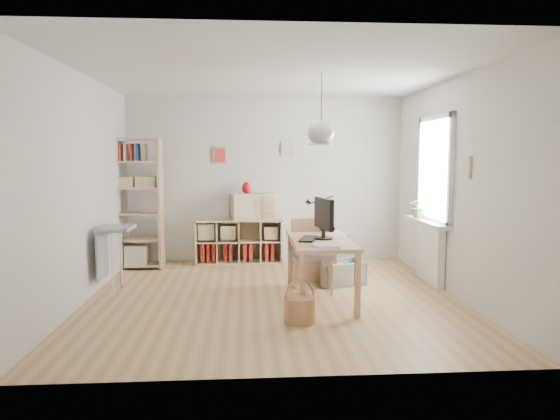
{
  "coord_description": "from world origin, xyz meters",
  "views": [
    {
      "loc": [
        -0.33,
        -5.98,
        1.71
      ],
      "look_at": [
        0.1,
        0.3,
        1.05
      ],
      "focal_mm": 32.0,
      "sensor_mm": 36.0,
      "label": 1
    }
  ],
  "objects": [
    {
      "name": "potted_plant",
      "position": [
        2.12,
        0.88,
        1.02
      ],
      "size": [
        0.35,
        0.33,
        0.32
      ],
      "primitive_type": "imported",
      "rotation": [
        0.0,
        0.0,
        0.33
      ],
      "color": "#325A21",
      "rests_on": "windowsill"
    },
    {
      "name": "ground",
      "position": [
        0.0,
        0.0,
        0.0
      ],
      "size": [
        4.5,
        4.5,
        0.0
      ],
      "primitive_type": "plane",
      "color": "tan",
      "rests_on": "ground"
    },
    {
      "name": "radiator",
      "position": [
        2.19,
        0.6,
        0.4
      ],
      "size": [
        0.1,
        0.8,
        0.8
      ],
      "primitive_type": "cube",
      "color": "white",
      "rests_on": "ground"
    },
    {
      "name": "desk",
      "position": [
        0.55,
        -0.15,
        0.66
      ],
      "size": [
        0.7,
        1.5,
        0.75
      ],
      "color": "tan",
      "rests_on": "ground"
    },
    {
      "name": "window_unit",
      "position": [
        2.23,
        0.6,
        1.55
      ],
      "size": [
        0.07,
        1.16,
        1.46
      ],
      "color": "white",
      "rests_on": "ground"
    },
    {
      "name": "monitor",
      "position": [
        0.59,
        -0.18,
        1.02
      ],
      "size": [
        0.22,
        0.56,
        0.49
      ],
      "rotation": [
        0.0,
        0.0,
        0.18
      ],
      "color": "black",
      "rests_on": "desk"
    },
    {
      "name": "wicker_basket",
      "position": [
        0.22,
        -0.95,
        0.15
      ],
      "size": [
        0.33,
        0.33,
        0.46
      ],
      "rotation": [
        0.0,
        0.0,
        0.29
      ],
      "color": "#B0824F",
      "rests_on": "ground"
    },
    {
      "name": "room_shell",
      "position": [
        0.55,
        -0.15,
        2.0
      ],
      "size": [
        4.5,
        4.5,
        4.5
      ],
      "color": "white",
      "rests_on": "ground"
    },
    {
      "name": "keyboard",
      "position": [
        0.4,
        -0.22,
        0.76
      ],
      "size": [
        0.27,
        0.46,
        0.02
      ],
      "primitive_type": "cube",
      "rotation": [
        0.0,
        0.0,
        -0.28
      ],
      "color": "black",
      "rests_on": "desk"
    },
    {
      "name": "drawer_chest",
      "position": [
        -0.21,
        2.04,
        0.93
      ],
      "size": [
        0.79,
        0.51,
        0.41
      ],
      "primitive_type": "cube",
      "rotation": [
        0.0,
        0.0,
        0.26
      ],
      "color": "#C9B584",
      "rests_on": "cube_shelf"
    },
    {
      "name": "windowsill",
      "position": [
        2.14,
        0.6,
        0.83
      ],
      "size": [
        0.22,
        1.2,
        0.06
      ],
      "primitive_type": "cube",
      "color": "white",
      "rests_on": "radiator"
    },
    {
      "name": "chair",
      "position": [
        0.5,
        0.28,
        0.53
      ],
      "size": [
        0.51,
        0.51,
        0.93
      ],
      "rotation": [
        0.0,
        0.0,
        0.13
      ],
      "color": "#99999C",
      "rests_on": "ground"
    },
    {
      "name": "red_vase",
      "position": [
        -0.32,
        2.04,
        1.23
      ],
      "size": [
        0.16,
        0.16,
        0.19
      ],
      "primitive_type": "ellipsoid",
      "color": "maroon",
      "rests_on": "drawer_chest"
    },
    {
      "name": "paper_tray",
      "position": [
        0.51,
        -0.74,
        0.76
      ],
      "size": [
        0.29,
        0.33,
        0.03
      ],
      "primitive_type": "cube",
      "rotation": [
        0.0,
        0.0,
        0.23
      ],
      "color": "white",
      "rests_on": "desk"
    },
    {
      "name": "task_lamp",
      "position": [
        0.62,
        0.47,
        1.05
      ],
      "size": [
        0.41,
        0.15,
        0.43
      ],
      "color": "black",
      "rests_on": "desk"
    },
    {
      "name": "side_table",
      "position": [
        -2.04,
        0.35,
        0.67
      ],
      "size": [
        0.4,
        0.55,
        0.85
      ],
      "color": "#99999C",
      "rests_on": "ground"
    },
    {
      "name": "yarn_ball",
      "position": [
        0.69,
        0.36,
        0.82
      ],
      "size": [
        0.15,
        0.15,
        0.15
      ],
      "primitive_type": "sphere",
      "color": "#4E0A14",
      "rests_on": "desk"
    },
    {
      "name": "cube_shelf",
      "position": [
        -0.47,
        2.08,
        0.3
      ],
      "size": [
        1.4,
        0.38,
        0.72
      ],
      "color": "#C9B584",
      "rests_on": "ground"
    },
    {
      "name": "tall_bookshelf",
      "position": [
        -2.04,
        1.8,
        1.09
      ],
      "size": [
        0.8,
        0.38,
        2.0
      ],
      "color": "tan",
      "rests_on": "ground"
    },
    {
      "name": "storage_chest",
      "position": [
        0.94,
        0.67,
        0.21
      ],
      "size": [
        0.78,
        0.83,
        0.64
      ],
      "rotation": [
        0.0,
        0.0,
        0.31
      ],
      "color": "silver",
      "rests_on": "ground"
    }
  ]
}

